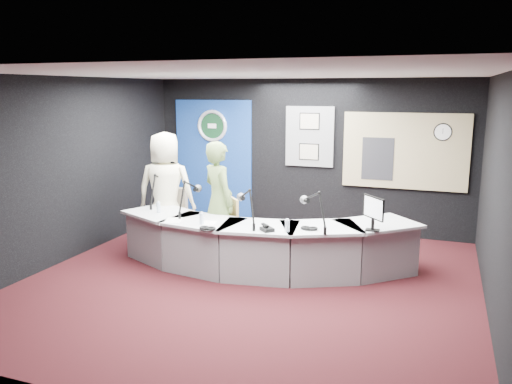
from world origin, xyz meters
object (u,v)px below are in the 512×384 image
(armchair_right, at_px, (219,232))
(broadcast_desk, at_px, (260,244))
(armchair_left, at_px, (167,218))
(person_woman, at_px, (219,201))
(person_man, at_px, (166,190))

(armchair_right, bearing_deg, broadcast_desk, 30.77)
(armchair_left, bearing_deg, armchair_right, -15.59)
(armchair_left, distance_m, person_woman, 1.18)
(broadcast_desk, xyz_separation_m, person_woman, (-0.75, 0.24, 0.54))
(person_man, bearing_deg, broadcast_desk, 150.29)
(armchair_left, height_order, person_man, person_man)
(person_woman, bearing_deg, armchair_left, 23.52)
(armchair_left, distance_m, armchair_right, 1.10)
(armchair_left, xyz_separation_m, person_man, (0.00, 0.00, 0.47))
(armchair_right, height_order, person_man, person_man)
(person_man, distance_m, person_woman, 1.10)
(broadcast_desk, relative_size, person_woman, 2.45)
(person_man, bearing_deg, person_woman, 152.08)
(broadcast_desk, distance_m, armchair_left, 1.89)
(broadcast_desk, bearing_deg, armchair_right, 162.58)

